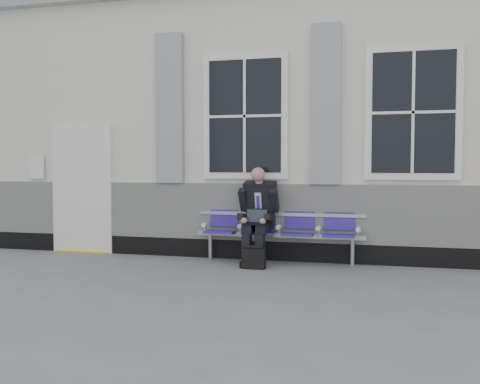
# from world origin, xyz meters

# --- Properties ---
(ground) EXTENTS (70.00, 70.00, 0.00)m
(ground) POSITION_xyz_m (0.00, 0.00, 0.00)
(ground) COLOR slate
(ground) RESTS_ON ground
(station_building) EXTENTS (14.40, 4.40, 4.49)m
(station_building) POSITION_xyz_m (-0.02, 3.47, 2.22)
(station_building) COLOR silver
(station_building) RESTS_ON ground
(bench) EXTENTS (2.60, 0.47, 0.91)m
(bench) POSITION_xyz_m (-1.58, 1.32, 0.55)
(bench) COLOR #9EA0A3
(bench) RESTS_ON ground
(businessman) EXTENTS (0.60, 0.80, 1.46)m
(businessman) POSITION_xyz_m (-1.88, 1.19, 0.78)
(businessman) COLOR black
(businessman) RESTS_ON ground
(briefcase) EXTENTS (0.33, 0.14, 0.34)m
(briefcase) POSITION_xyz_m (-1.85, 0.73, 0.15)
(briefcase) COLOR black
(briefcase) RESTS_ON ground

